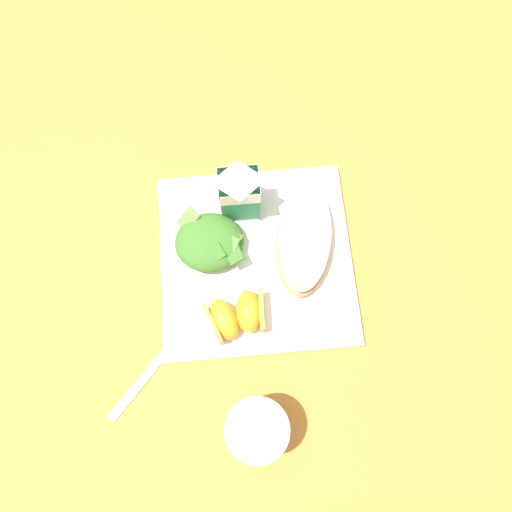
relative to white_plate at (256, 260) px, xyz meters
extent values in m
plane|color=#C67A33|center=(0.00, 0.00, -0.01)|extent=(3.00, 3.00, 0.00)
cube|color=white|center=(0.00, 0.00, 0.00)|extent=(0.28, 0.28, 0.02)
ellipsoid|color=tan|center=(0.07, 0.02, 0.02)|extent=(0.11, 0.18, 0.03)
ellipsoid|color=#B22D19|center=(0.07, 0.02, 0.03)|extent=(0.10, 0.17, 0.01)
ellipsoid|color=beige|center=(0.07, 0.02, 0.04)|extent=(0.11, 0.18, 0.01)
ellipsoid|color=#3D7028|center=(-0.07, 0.02, 0.03)|extent=(0.10, 0.09, 0.04)
cube|color=#3D7028|center=(-0.03, 0.02, 0.04)|extent=(0.04, 0.03, 0.01)
cube|color=#5B8E3D|center=(-0.04, 0.01, 0.04)|extent=(0.03, 0.04, 0.02)
cube|color=#3D7028|center=(-0.03, 0.00, 0.04)|extent=(0.03, 0.04, 0.02)
cube|color=#3D7028|center=(-0.06, 0.00, 0.04)|extent=(0.04, 0.03, 0.02)
cube|color=#5B8E3D|center=(-0.09, 0.06, 0.04)|extent=(0.04, 0.04, 0.02)
cube|color=#2D8451|center=(-0.02, 0.08, 0.05)|extent=(0.06, 0.04, 0.09)
cube|color=white|center=(-0.02, 0.08, 0.08)|extent=(0.06, 0.04, 0.03)
pyramid|color=white|center=(-0.02, 0.08, 0.11)|extent=(0.06, 0.04, 0.02)
ellipsoid|color=orange|center=(-0.05, -0.09, 0.03)|extent=(0.06, 0.07, 0.04)
cube|color=gold|center=(-0.07, -0.10, 0.03)|extent=(0.03, 0.06, 0.03)
ellipsoid|color=orange|center=(-0.02, -0.08, 0.03)|extent=(0.04, 0.06, 0.04)
cube|color=gold|center=(0.00, -0.08, 0.03)|extent=(0.01, 0.06, 0.03)
cube|color=silver|center=(-0.16, -0.15, -0.01)|extent=(0.12, 0.13, 0.01)
cube|color=silver|center=(-0.10, -0.08, -0.01)|extent=(0.04, 0.04, 0.01)
cylinder|color=silver|center=(-0.02, -0.24, 0.04)|extent=(0.08, 0.08, 0.09)
camera|label=1|loc=(-0.02, -0.21, 0.70)|focal=34.74mm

